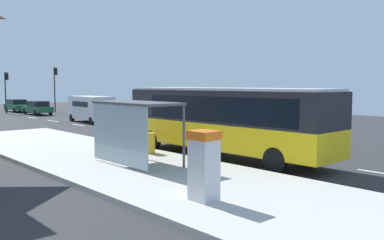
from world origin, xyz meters
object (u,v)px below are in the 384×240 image
(bus, at_px, (224,118))
(traffic_light_median, at_px, (6,86))
(traffic_light_near_side, at_px, (55,83))
(bus_shelter, at_px, (130,117))
(ticket_machine, at_px, (204,165))
(recycling_bin_blue, at_px, (133,140))
(white_van, at_px, (91,107))
(recycling_bin_red, at_px, (141,141))
(sedan_far, at_px, (17,105))
(recycling_bin_yellow, at_px, (150,143))
(sedan_near, at_px, (38,108))

(bus, height_order, traffic_light_median, traffic_light_median)
(traffic_light_near_side, distance_m, bus_shelter, 36.08)
(ticket_machine, bearing_deg, recycling_bin_blue, 68.08)
(bus, relative_size, traffic_light_median, 2.34)
(white_van, relative_size, traffic_light_median, 1.12)
(ticket_machine, height_order, recycling_bin_red, ticket_machine)
(sedan_far, xyz_separation_m, recycling_bin_blue, (-6.50, -34.67, -0.14))
(recycling_bin_red, height_order, traffic_light_median, traffic_light_median)
(recycling_bin_red, bearing_deg, traffic_light_median, 82.10)
(traffic_light_median, height_order, bus_shelter, traffic_light_median)
(recycling_bin_yellow, xyz_separation_m, bus_shelter, (-2.21, -1.78, 1.44))
(traffic_light_near_side, distance_m, traffic_light_median, 5.35)
(sedan_near, distance_m, traffic_light_near_side, 4.90)
(sedan_near, relative_size, traffic_light_near_side, 0.83)
(bus, height_order, recycling_bin_yellow, bus)
(bus, distance_m, recycling_bin_red, 4.12)
(sedan_far, bearing_deg, recycling_bin_blue, -100.62)
(ticket_machine, relative_size, traffic_light_near_side, 0.36)
(traffic_light_near_side, relative_size, traffic_light_median, 1.13)
(bus, xyz_separation_m, white_van, (3.91, 19.90, -0.50))
(sedan_near, distance_m, recycling_bin_blue, 29.08)
(traffic_light_near_side, height_order, traffic_light_median, traffic_light_near_side)
(ticket_machine, bearing_deg, bus, 40.06)
(ticket_machine, xyz_separation_m, recycling_bin_yellow, (3.56, 7.45, -0.52))
(sedan_near, xyz_separation_m, bus_shelter, (-8.71, -31.52, 1.31))
(white_van, relative_size, recycling_bin_red, 5.57)
(white_van, relative_size, sedan_near, 1.20)
(recycling_bin_blue, bearing_deg, bus_shelter, -124.84)
(traffic_light_median, bearing_deg, traffic_light_near_side, -17.44)
(white_van, distance_m, recycling_bin_red, 18.02)
(sedan_far, height_order, recycling_bin_blue, sedan_far)
(recycling_bin_blue, distance_m, traffic_light_near_side, 32.47)
(recycling_bin_red, bearing_deg, traffic_light_near_side, 72.92)
(white_van, relative_size, bus_shelter, 1.32)
(sedan_near, xyz_separation_m, traffic_light_median, (-1.90, 4.11, 2.37))
(sedan_far, bearing_deg, traffic_light_median, -130.54)
(white_van, bearing_deg, recycling_bin_red, -110.82)
(white_van, height_order, traffic_light_near_side, traffic_light_near_side)
(bus, relative_size, recycling_bin_yellow, 11.64)
(recycling_bin_yellow, height_order, recycling_bin_blue, same)
(bus, xyz_separation_m, bus_shelter, (-4.70, 0.59, 0.25))
(bus, bearing_deg, recycling_bin_red, 129.05)
(bus, height_order, white_van, bus)
(bus_shelter, bearing_deg, ticket_machine, -103.39)
(white_van, height_order, bus_shelter, bus_shelter)
(bus, bearing_deg, traffic_light_near_side, 78.24)
(recycling_bin_yellow, bearing_deg, recycling_bin_red, 90.00)
(bus_shelter, bearing_deg, bus, -7.12)
(traffic_light_near_side, bearing_deg, bus, -101.76)
(recycling_bin_blue, bearing_deg, bus, -56.55)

